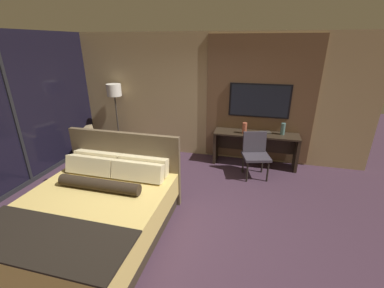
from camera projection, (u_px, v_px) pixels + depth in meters
The scene contains 12 objects.
ground_plane at pixel (167, 218), 4.05m from camera, with size 16.00×16.00×0.00m, color #3D2838.
wall_back_tv_panel at pixel (210, 98), 5.82m from camera, with size 7.20×0.09×2.80m.
wall_left_window at pixel (14, 118), 4.60m from camera, with size 0.06×6.00×2.80m.
bed at pixel (93, 213), 3.60m from camera, with size 1.96×2.23×1.22m.
desk at pixel (255, 143), 5.68m from camera, with size 1.80×0.47×0.75m.
tv at pixel (259, 101), 5.50m from camera, with size 1.29×0.04×0.72m.
desk_chair at pixel (255, 151), 5.18m from camera, with size 0.62×0.61×0.90m.
armchair_by_window at pixel (101, 149), 5.92m from camera, with size 0.86×0.88×0.81m.
floor_lamp at pixel (115, 96), 6.12m from camera, with size 0.34×0.34×1.67m.
vase_tall at pixel (283, 129), 5.43m from camera, with size 0.09×0.09×0.25m.
vase_short at pixel (245, 128), 5.51m from camera, with size 0.10×0.10×0.24m.
book at pixel (265, 132), 5.56m from camera, with size 0.25×0.20×0.03m.
Camera 1 is at (1.19, -3.12, 2.60)m, focal length 24.00 mm.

